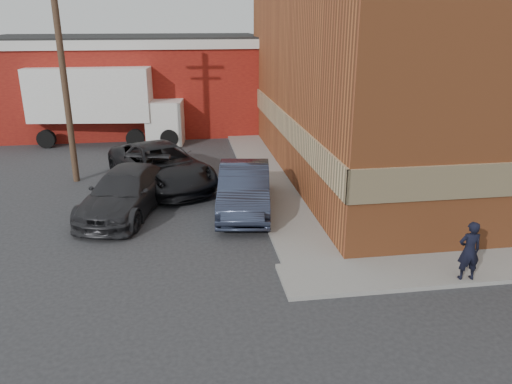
{
  "coord_description": "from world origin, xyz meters",
  "views": [
    {
      "loc": [
        -2.88,
        -12.28,
        6.66
      ],
      "look_at": [
        -0.69,
        2.4,
        1.43
      ],
      "focal_mm": 35.0,
      "sensor_mm": 36.0,
      "label": 1
    }
  ],
  "objects_px": {
    "brick_building": "(439,64)",
    "sedan": "(244,188)",
    "suv_b": "(125,192)",
    "warehouse": "(130,82)",
    "suv_a": "(161,166)",
    "box_truck": "(108,100)",
    "utility_pole": "(63,68)",
    "man": "(469,251)"
  },
  "relations": [
    {
      "from": "warehouse",
      "to": "sedan",
      "type": "distance_m",
      "value": 16.45
    },
    {
      "from": "man",
      "to": "suv_a",
      "type": "bearing_deg",
      "value": -44.74
    },
    {
      "from": "utility_pole",
      "to": "man",
      "type": "height_order",
      "value": "utility_pole"
    },
    {
      "from": "brick_building",
      "to": "man",
      "type": "distance_m",
      "value": 11.95
    },
    {
      "from": "box_truck",
      "to": "brick_building",
      "type": "bearing_deg",
      "value": -17.76
    },
    {
      "from": "warehouse",
      "to": "box_truck",
      "type": "distance_m",
      "value": 4.2
    },
    {
      "from": "brick_building",
      "to": "warehouse",
      "type": "xyz_separation_m",
      "value": [
        -14.5,
        11.0,
        -1.87
      ]
    },
    {
      "from": "brick_building",
      "to": "suv_a",
      "type": "bearing_deg",
      "value": -174.58
    },
    {
      "from": "sedan",
      "to": "box_truck",
      "type": "distance_m",
      "value": 12.99
    },
    {
      "from": "box_truck",
      "to": "suv_a",
      "type": "bearing_deg",
      "value": -63.05
    },
    {
      "from": "box_truck",
      "to": "sedan",
      "type": "bearing_deg",
      "value": -55.52
    },
    {
      "from": "brick_building",
      "to": "sedan",
      "type": "distance_m",
      "value": 11.01
    },
    {
      "from": "suv_a",
      "to": "suv_b",
      "type": "distance_m",
      "value": 3.12
    },
    {
      "from": "brick_building",
      "to": "suv_a",
      "type": "xyz_separation_m",
      "value": [
        -12.34,
        -1.17,
        -3.82
      ]
    },
    {
      "from": "warehouse",
      "to": "box_truck",
      "type": "relative_size",
      "value": 1.89
    },
    {
      "from": "brick_building",
      "to": "utility_pole",
      "type": "height_order",
      "value": "brick_building"
    },
    {
      "from": "man",
      "to": "warehouse",
      "type": "bearing_deg",
      "value": -60.18
    },
    {
      "from": "brick_building",
      "to": "suv_b",
      "type": "distance_m",
      "value": 14.64
    },
    {
      "from": "suv_a",
      "to": "box_truck",
      "type": "relative_size",
      "value": 0.72
    },
    {
      "from": "box_truck",
      "to": "suv_b",
      "type": "bearing_deg",
      "value": -73.98
    },
    {
      "from": "man",
      "to": "sedan",
      "type": "relative_size",
      "value": 0.32
    },
    {
      "from": "sedan",
      "to": "suv_a",
      "type": "height_order",
      "value": "suv_a"
    },
    {
      "from": "man",
      "to": "suv_b",
      "type": "bearing_deg",
      "value": -30.58
    },
    {
      "from": "sedan",
      "to": "suv_b",
      "type": "distance_m",
      "value": 4.24
    },
    {
      "from": "box_truck",
      "to": "utility_pole",
      "type": "bearing_deg",
      "value": -88.84
    },
    {
      "from": "man",
      "to": "suv_a",
      "type": "relative_size",
      "value": 0.26
    },
    {
      "from": "warehouse",
      "to": "box_truck",
      "type": "xyz_separation_m",
      "value": [
        -0.86,
        -4.09,
        -0.42
      ]
    },
    {
      "from": "warehouse",
      "to": "suv_a",
      "type": "height_order",
      "value": "warehouse"
    },
    {
      "from": "utility_pole",
      "to": "box_truck",
      "type": "distance_m",
      "value": 7.33
    },
    {
      "from": "sedan",
      "to": "suv_a",
      "type": "relative_size",
      "value": 0.82
    },
    {
      "from": "brick_building",
      "to": "suv_a",
      "type": "distance_m",
      "value": 12.97
    },
    {
      "from": "utility_pole",
      "to": "brick_building",
      "type": "bearing_deg",
      "value": -0.02
    },
    {
      "from": "sedan",
      "to": "suv_b",
      "type": "height_order",
      "value": "sedan"
    },
    {
      "from": "brick_building",
      "to": "box_truck",
      "type": "bearing_deg",
      "value": 155.77
    },
    {
      "from": "brick_building",
      "to": "sedan",
      "type": "height_order",
      "value": "brick_building"
    },
    {
      "from": "utility_pole",
      "to": "sedan",
      "type": "relative_size",
      "value": 1.77
    },
    {
      "from": "man",
      "to": "sedan",
      "type": "distance_m",
      "value": 7.93
    },
    {
      "from": "suv_a",
      "to": "box_truck",
      "type": "xyz_separation_m",
      "value": [
        -3.02,
        8.08,
        1.53
      ]
    },
    {
      "from": "warehouse",
      "to": "suv_b",
      "type": "relative_size",
      "value": 3.06
    },
    {
      "from": "man",
      "to": "box_truck",
      "type": "height_order",
      "value": "box_truck"
    },
    {
      "from": "warehouse",
      "to": "utility_pole",
      "type": "bearing_deg",
      "value": -97.77
    },
    {
      "from": "warehouse",
      "to": "suv_a",
      "type": "relative_size",
      "value": 2.63
    }
  ]
}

